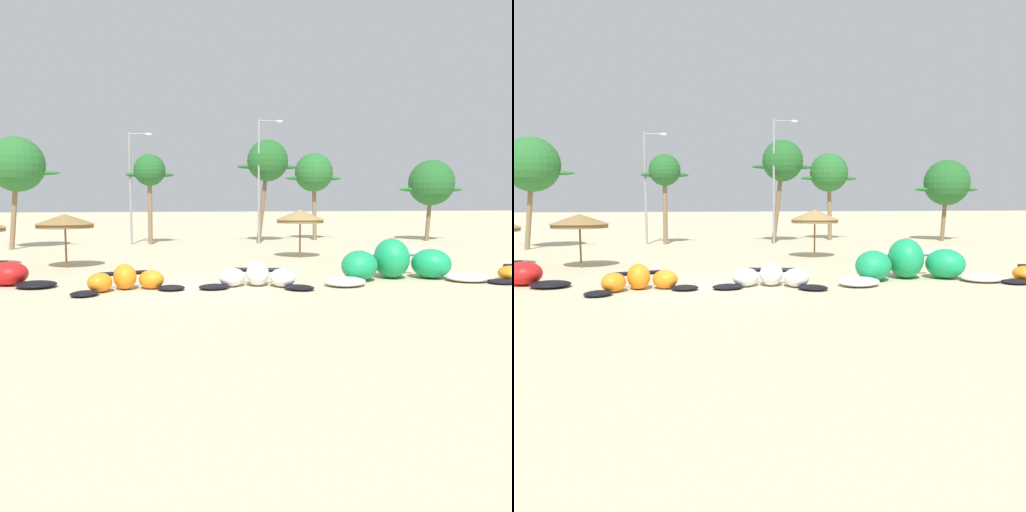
# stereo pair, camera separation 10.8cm
# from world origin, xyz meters

# --- Properties ---
(ground_plane) EXTENTS (260.00, 260.00, 0.00)m
(ground_plane) POSITION_xyz_m (0.00, 0.00, 0.00)
(ground_plane) COLOR beige
(kite_left) EXTENTS (4.54, 2.70, 1.04)m
(kite_left) POSITION_xyz_m (-2.17, -0.69, 0.40)
(kite_left) COLOR black
(kite_left) RESTS_ON ground
(kite_left_of_center) EXTENTS (4.85, 2.81, 1.05)m
(kite_left_of_center) POSITION_xyz_m (3.17, -0.67, 0.40)
(kite_left_of_center) COLOR black
(kite_left_of_center) RESTS_ON ground
(kite_center) EXTENTS (8.04, 3.78, 1.84)m
(kite_center) POSITION_xyz_m (9.71, 0.26, 0.70)
(kite_center) COLOR white
(kite_center) RESTS_ON ground
(beach_umbrella_middle) EXTENTS (3.07, 3.07, 2.87)m
(beach_umbrella_middle) POSITION_xyz_m (-5.88, 6.96, 2.50)
(beach_umbrella_middle) COLOR brown
(beach_umbrella_middle) RESTS_ON ground
(beach_umbrella_near_palms) EXTENTS (3.06, 3.06, 3.00)m
(beach_umbrella_near_palms) POSITION_xyz_m (7.62, 9.73, 2.59)
(beach_umbrella_near_palms) COLOR brown
(beach_umbrella_near_palms) RESTS_ON ground
(person_near_kites) EXTENTS (0.36, 0.24, 1.62)m
(person_near_kites) POSITION_xyz_m (10.17, 1.04, 0.82)
(person_near_kites) COLOR #383842
(person_near_kites) RESTS_ON ground
(palm_left) EXTENTS (5.92, 3.95, 8.11)m
(palm_left) POSITION_xyz_m (-11.19, 18.26, 6.09)
(palm_left) COLOR #7F6647
(palm_left) RESTS_ON ground
(palm_left_of_gap) EXTENTS (3.79, 2.53, 7.23)m
(palm_left_of_gap) POSITION_xyz_m (-1.94, 21.09, 5.82)
(palm_left_of_gap) COLOR #7F6647
(palm_left_of_gap) RESTS_ON ground
(palm_center_left) EXTENTS (5.12, 3.41, 8.51)m
(palm_center_left) POSITION_xyz_m (7.65, 21.07, 6.72)
(palm_center_left) COLOR brown
(palm_center_left) RESTS_ON ground
(palm_center_right) EXTENTS (5.08, 3.39, 7.69)m
(palm_center_right) POSITION_xyz_m (12.22, 23.23, 5.92)
(palm_center_right) COLOR #7F6647
(palm_center_right) RESTS_ON ground
(palm_right_of_gap) EXTENTS (5.91, 3.94, 7.04)m
(palm_right_of_gap) POSITION_xyz_m (22.12, 20.81, 5.03)
(palm_right_of_gap) COLOR brown
(palm_right_of_gap) RESTS_ON ground
(lamppost_west_center) EXTENTS (1.88, 0.24, 8.94)m
(lamppost_west_center) POSITION_xyz_m (-3.32, 21.22, 5.02)
(lamppost_west_center) COLOR gray
(lamppost_west_center) RESTS_ON ground
(lamppost_east_center) EXTENTS (2.04, 0.24, 9.99)m
(lamppost_east_center) POSITION_xyz_m (6.88, 19.85, 5.57)
(lamppost_east_center) COLOR gray
(lamppost_east_center) RESTS_ON ground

